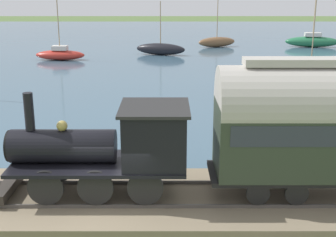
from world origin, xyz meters
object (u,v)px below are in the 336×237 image
object	(u,v)px
sailboat_brown	(217,42)
rowboat_near_shore	(278,126)
sailboat_navy	(311,66)
rowboat_mid_harbor	(145,109)
sailboat_green	(312,41)
steam_locomotive	(117,144)
sailboat_black	(161,49)
sailboat_red	(60,54)

from	to	relation	value
sailboat_brown	rowboat_near_shore	size ratio (longest dim) A/B	2.70
sailboat_navy	rowboat_mid_harbor	world-z (taller)	sailboat_navy
sailboat_navy	sailboat_green	bearing A→B (deg)	-26.67
steam_locomotive	rowboat_mid_harbor	size ratio (longest dim) A/B	2.34
rowboat_near_shore	rowboat_mid_harbor	size ratio (longest dim) A/B	0.83
sailboat_green	steam_locomotive	bearing A→B (deg)	162.14
sailboat_navy	steam_locomotive	bearing A→B (deg)	141.23
steam_locomotive	sailboat_brown	size ratio (longest dim) A/B	1.05
sailboat_black	sailboat_green	world-z (taller)	sailboat_green
sailboat_brown	steam_locomotive	bearing A→B (deg)	150.24
sailboat_green	sailboat_brown	bearing A→B (deg)	96.11
sailboat_brown	rowboat_near_shore	xyz separation A→B (m)	(-33.76, 0.13, -0.41)
sailboat_green	rowboat_mid_harbor	xyz separation A→B (m)	(-30.50, 19.07, -0.44)
sailboat_red	sailboat_green	xyz separation A→B (m)	(10.02, -28.64, 0.14)
sailboat_green	rowboat_near_shore	distance (m)	35.71
sailboat_red	steam_locomotive	bearing A→B (deg)	-161.23
sailboat_red	rowboat_near_shore	xyz separation A→B (m)	(-23.68, -16.83, -0.35)
sailboat_brown	sailboat_green	bearing A→B (deg)	-109.95
steam_locomotive	rowboat_near_shore	size ratio (longest dim) A/B	2.84
sailboat_navy	rowboat_near_shore	xyz separation A→B (m)	(-15.91, 6.39, -0.46)
rowboat_mid_harbor	sailboat_brown	bearing A→B (deg)	-60.42
sailboat_black	sailboat_navy	bearing A→B (deg)	-114.35
sailboat_green	sailboat_navy	xyz separation A→B (m)	(-17.78, 5.42, -0.03)
sailboat_brown	sailboat_navy	xyz separation A→B (m)	(-17.85, -6.26, 0.06)
steam_locomotive	sailboat_red	world-z (taller)	sailboat_red
steam_locomotive	sailboat_brown	bearing A→B (deg)	-10.15
sailboat_green	sailboat_black	bearing A→B (deg)	115.89
sailboat_brown	sailboat_green	xyz separation A→B (m)	(-0.07, -11.68, 0.09)
sailboat_black	sailboat_red	distance (m)	10.75
sailboat_brown	sailboat_navy	world-z (taller)	sailboat_navy
sailboat_green	sailboat_navy	world-z (taller)	sailboat_green
steam_locomotive	sailboat_navy	bearing A→B (deg)	-29.06
sailboat_red	rowboat_mid_harbor	size ratio (longest dim) A/B	2.42
sailboat_brown	sailboat_black	world-z (taller)	sailboat_brown
steam_locomotive	sailboat_green	world-z (taller)	sailboat_green
steam_locomotive	sailboat_brown	distance (m)	43.67
steam_locomotive	sailboat_green	distance (m)	47.08
sailboat_black	sailboat_green	size ratio (longest dim) A/B	0.73
rowboat_near_shore	sailboat_red	bearing A→B (deg)	-8.39
sailboat_red	sailboat_navy	xyz separation A→B (m)	(-7.77, -23.22, 0.11)
sailboat_black	rowboat_mid_harbor	distance (m)	23.99
sailboat_green	rowboat_near_shore	bearing A→B (deg)	167.13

